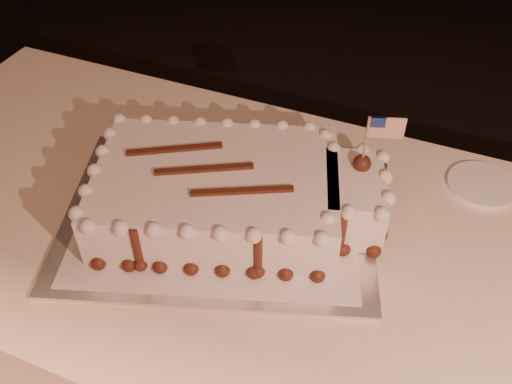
% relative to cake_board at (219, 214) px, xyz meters
% --- Properties ---
extents(cake_board, '(0.71, 0.62, 0.01)m').
position_rel_cake_board_xyz_m(cake_board, '(0.00, 0.00, 0.00)').
color(cake_board, silver).
rests_on(cake_board, banquet_table).
extents(doily, '(0.64, 0.56, 0.00)m').
position_rel_cake_board_xyz_m(doily, '(0.00, 0.00, 0.01)').
color(doily, silver).
rests_on(doily, cake_board).
extents(sheet_cake, '(0.59, 0.44, 0.22)m').
position_rel_cake_board_xyz_m(sheet_cake, '(0.03, 0.01, 0.06)').
color(sheet_cake, silver).
rests_on(sheet_cake, doily).
extents(side_plate, '(0.14, 0.14, 0.01)m').
position_rel_cake_board_xyz_m(side_plate, '(0.47, 0.29, 0.00)').
color(side_plate, white).
rests_on(side_plate, banquet_table).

